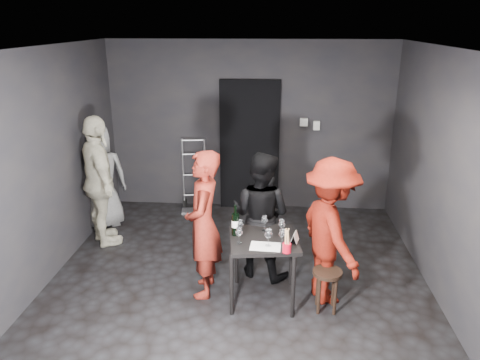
# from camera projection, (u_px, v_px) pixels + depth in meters

# --- Properties ---
(floor) EXTENTS (4.50, 5.00, 0.02)m
(floor) POSITION_uv_depth(u_px,v_px,m) (237.00, 284.00, 5.55)
(floor) COLOR black
(floor) RESTS_ON ground
(ceiling) EXTENTS (4.50, 5.00, 0.02)m
(ceiling) POSITION_uv_depth(u_px,v_px,m) (237.00, 48.00, 4.68)
(ceiling) COLOR silver
(ceiling) RESTS_ON ground
(wall_back) EXTENTS (4.50, 0.04, 2.70)m
(wall_back) POSITION_uv_depth(u_px,v_px,m) (250.00, 127.00, 7.47)
(wall_back) COLOR black
(wall_back) RESTS_ON ground
(wall_front) EXTENTS (4.50, 0.04, 2.70)m
(wall_front) POSITION_uv_depth(u_px,v_px,m) (202.00, 310.00, 2.76)
(wall_front) COLOR black
(wall_front) RESTS_ON ground
(wall_left) EXTENTS (0.04, 5.00, 2.70)m
(wall_left) POSITION_uv_depth(u_px,v_px,m) (39.00, 171.00, 5.28)
(wall_left) COLOR black
(wall_left) RESTS_ON ground
(wall_right) EXTENTS (0.04, 5.00, 2.70)m
(wall_right) POSITION_uv_depth(u_px,v_px,m) (448.00, 181.00, 4.95)
(wall_right) COLOR black
(wall_right) RESTS_ON ground
(doorway) EXTENTS (0.95, 0.10, 2.10)m
(doorway) POSITION_uv_depth(u_px,v_px,m) (250.00, 146.00, 7.51)
(doorway) COLOR black
(doorway) RESTS_ON ground
(wallbox_upper) EXTENTS (0.12, 0.06, 0.12)m
(wallbox_upper) POSITION_uv_depth(u_px,v_px,m) (304.00, 122.00, 7.33)
(wallbox_upper) COLOR #B7B7B2
(wallbox_upper) RESTS_ON wall_back
(wallbox_lower) EXTENTS (0.10, 0.06, 0.14)m
(wallbox_lower) POSITION_uv_depth(u_px,v_px,m) (316.00, 125.00, 7.33)
(wallbox_lower) COLOR #B7B7B2
(wallbox_lower) RESTS_ON wall_back
(hand_truck) EXTENTS (0.40, 0.34, 1.19)m
(hand_truck) POSITION_uv_depth(u_px,v_px,m) (195.00, 197.00, 7.65)
(hand_truck) COLOR #B2B2B7
(hand_truck) RESTS_ON floor
(tasting_table) EXTENTS (0.72, 0.72, 0.75)m
(tasting_table) POSITION_uv_depth(u_px,v_px,m) (264.00, 246.00, 5.05)
(tasting_table) COLOR black
(tasting_table) RESTS_ON floor
(stool) EXTENTS (0.31, 0.31, 0.47)m
(stool) POSITION_uv_depth(u_px,v_px,m) (327.00, 280.00, 4.95)
(stool) COLOR black
(stool) RESTS_ON floor
(server_red) EXTENTS (0.48, 0.71, 1.87)m
(server_red) POSITION_uv_depth(u_px,v_px,m) (203.00, 216.00, 5.11)
(server_red) COLOR maroon
(server_red) RESTS_ON floor
(woman_black) EXTENTS (0.88, 0.70, 1.60)m
(woman_black) POSITION_uv_depth(u_px,v_px,m) (261.00, 213.00, 5.54)
(woman_black) COLOR black
(woman_black) RESTS_ON floor
(man_maroon) EXTENTS (0.91, 1.26, 1.77)m
(man_maroon) POSITION_uv_depth(u_px,v_px,m) (331.00, 226.00, 5.00)
(man_maroon) COLOR maroon
(man_maroon) RESTS_ON floor
(bystander_cream) EXTENTS (1.23, 1.39, 2.17)m
(bystander_cream) POSITION_uv_depth(u_px,v_px,m) (98.00, 169.00, 6.24)
(bystander_cream) COLOR beige
(bystander_cream) RESTS_ON floor
(bystander_grey) EXTENTS (0.90, 0.78, 1.62)m
(bystander_grey) POSITION_uv_depth(u_px,v_px,m) (101.00, 175.00, 6.86)
(bystander_grey) COLOR gray
(bystander_grey) RESTS_ON floor
(tasting_mat) EXTENTS (0.33, 0.23, 0.00)m
(tasting_mat) POSITION_uv_depth(u_px,v_px,m) (265.00, 246.00, 4.83)
(tasting_mat) COLOR white
(tasting_mat) RESTS_ON tasting_table
(wine_glass_a) EXTENTS (0.08, 0.08, 0.20)m
(wine_glass_a) POSITION_uv_depth(u_px,v_px,m) (239.00, 235.00, 4.87)
(wine_glass_a) COLOR white
(wine_glass_a) RESTS_ON tasting_table
(wine_glass_b) EXTENTS (0.09, 0.09, 0.20)m
(wine_glass_b) POSITION_uv_depth(u_px,v_px,m) (240.00, 227.00, 5.06)
(wine_glass_b) COLOR white
(wine_glass_b) RESTS_ON tasting_table
(wine_glass_c) EXTENTS (0.08, 0.08, 0.19)m
(wine_glass_c) POSITION_uv_depth(u_px,v_px,m) (264.00, 223.00, 5.17)
(wine_glass_c) COLOR white
(wine_glass_c) RESTS_ON tasting_table
(wine_glass_d) EXTENTS (0.09, 0.09, 0.21)m
(wine_glass_d) POSITION_uv_depth(u_px,v_px,m) (268.00, 237.00, 4.81)
(wine_glass_d) COLOR white
(wine_glass_d) RESTS_ON tasting_table
(wine_glass_e) EXTENTS (0.08, 0.08, 0.19)m
(wine_glass_e) POSITION_uv_depth(u_px,v_px,m) (282.00, 236.00, 4.85)
(wine_glass_e) COLOR white
(wine_glass_e) RESTS_ON tasting_table
(wine_glass_f) EXTENTS (0.10, 0.10, 0.20)m
(wine_glass_f) POSITION_uv_depth(u_px,v_px,m) (282.00, 227.00, 5.06)
(wine_glass_f) COLOR white
(wine_glass_f) RESTS_ON tasting_table
(wine_bottle) EXTENTS (0.08, 0.08, 0.35)m
(wine_bottle) POSITION_uv_depth(u_px,v_px,m) (235.00, 224.00, 5.06)
(wine_bottle) COLOR black
(wine_bottle) RESTS_ON tasting_table
(breadstick_cup) EXTENTS (0.09, 0.09, 0.27)m
(breadstick_cup) POSITION_uv_depth(u_px,v_px,m) (287.00, 241.00, 4.67)
(breadstick_cup) COLOR #B6081C
(breadstick_cup) RESTS_ON tasting_table
(reserved_card) EXTENTS (0.12, 0.16, 0.11)m
(reserved_card) POSITION_uv_depth(u_px,v_px,m) (293.00, 237.00, 4.92)
(reserved_card) COLOR white
(reserved_card) RESTS_ON tasting_table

